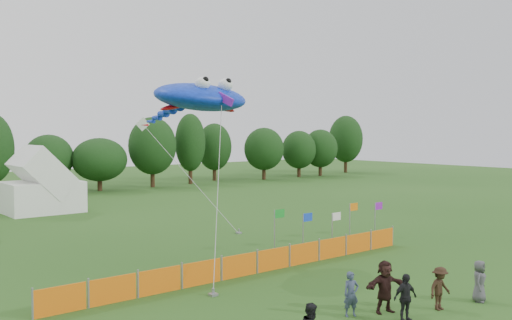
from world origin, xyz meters
TOP-DOWN VIEW (x-y plane):
  - ground at (0.00, 0.00)m, footprint 160.00×160.00m
  - treeline at (1.61, 44.93)m, footprint 104.57×8.78m
  - tent_right at (-0.32, 32.24)m, footprint 5.67×4.54m
  - barrier_fence at (0.54, 6.62)m, footprint 19.90×0.06m
  - flag_row at (8.13, 9.19)m, footprint 8.73×0.50m
  - spectator_a at (-0.70, -0.07)m, footprint 0.67×0.57m
  - spectator_c at (2.33, -1.64)m, footprint 1.05×0.65m
  - spectator_d at (0.29, -1.61)m, footprint 1.02×0.58m
  - spectator_e at (4.36, -2.02)m, footprint 0.89×0.74m
  - spectator_f at (0.54, -0.57)m, footprint 1.82×1.06m
  - stingray_kite at (-0.17, 10.32)m, footprint 6.03×11.99m
  - small_kite_white at (5.41, 22.22)m, footprint 1.57×11.07m

SIDE VIEW (x-z plane):
  - ground at x=0.00m, z-range 0.00..0.00m
  - barrier_fence at x=0.54m, z-range 0.00..1.00m
  - spectator_a at x=-0.70m, z-range 0.00..1.57m
  - spectator_c at x=2.33m, z-range 0.00..1.57m
  - spectator_e at x=4.36m, z-range 0.00..1.57m
  - spectator_d at x=0.29m, z-range 0.00..1.64m
  - spectator_f at x=0.54m, z-range 0.00..1.87m
  - flag_row at x=8.13m, z-range 0.24..2.54m
  - tent_right at x=-0.32m, z-range 0.02..4.02m
  - treeline at x=1.61m, z-range 0.00..8.36m
  - small_kite_white at x=5.41m, z-range 0.92..8.43m
  - stingray_kite at x=-0.17m, z-range 3.55..12.57m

